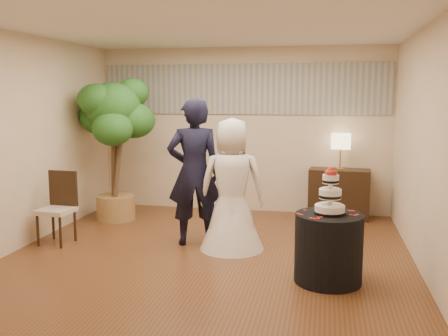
% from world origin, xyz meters
% --- Properties ---
extents(floor, '(5.00, 5.00, 0.00)m').
position_xyz_m(floor, '(0.00, 0.00, 0.00)').
color(floor, brown).
rests_on(floor, ground).
extents(ceiling, '(5.00, 5.00, 0.00)m').
position_xyz_m(ceiling, '(0.00, 0.00, 2.80)').
color(ceiling, white).
rests_on(ceiling, wall_back).
extents(wall_back, '(5.00, 0.06, 2.80)m').
position_xyz_m(wall_back, '(0.00, 2.50, 1.40)').
color(wall_back, beige).
rests_on(wall_back, ground).
extents(wall_front, '(5.00, 0.06, 2.80)m').
position_xyz_m(wall_front, '(0.00, -2.50, 1.40)').
color(wall_front, beige).
rests_on(wall_front, ground).
extents(wall_left, '(0.06, 5.00, 2.80)m').
position_xyz_m(wall_left, '(-2.50, 0.00, 1.40)').
color(wall_left, beige).
rests_on(wall_left, ground).
extents(wall_right, '(0.06, 5.00, 2.80)m').
position_xyz_m(wall_right, '(2.50, 0.00, 1.40)').
color(wall_right, beige).
rests_on(wall_right, ground).
extents(mural_border, '(4.90, 0.02, 0.85)m').
position_xyz_m(mural_border, '(0.00, 2.48, 2.10)').
color(mural_border, '#9C9B92').
rests_on(mural_border, wall_back).
extents(groom, '(0.83, 0.68, 1.97)m').
position_xyz_m(groom, '(-0.30, 0.38, 0.98)').
color(groom, black).
rests_on(groom, floor).
extents(bride, '(0.98, 0.98, 1.72)m').
position_xyz_m(bride, '(0.23, 0.27, 0.86)').
color(bride, white).
rests_on(bride, floor).
extents(cake_table, '(0.84, 0.84, 0.75)m').
position_xyz_m(cake_table, '(1.47, -0.68, 0.37)').
color(cake_table, black).
rests_on(cake_table, floor).
extents(wedding_cake, '(0.32, 0.32, 0.51)m').
position_xyz_m(wedding_cake, '(1.47, -0.68, 1.00)').
color(wedding_cake, white).
rests_on(wedding_cake, cake_table).
extents(console, '(0.99, 0.50, 0.81)m').
position_xyz_m(console, '(1.64, 2.26, 0.40)').
color(console, black).
rests_on(console, floor).
extents(table_lamp, '(0.30, 0.30, 0.58)m').
position_xyz_m(table_lamp, '(1.64, 2.26, 1.10)').
color(table_lamp, beige).
rests_on(table_lamp, console).
extents(ficus_tree, '(1.22, 1.22, 2.32)m').
position_xyz_m(ficus_tree, '(-1.89, 1.41, 1.16)').
color(ficus_tree, '#27611F').
rests_on(ficus_tree, floor).
extents(side_chair, '(0.48, 0.50, 0.98)m').
position_xyz_m(side_chair, '(-2.14, 0.02, 0.49)').
color(side_chair, black).
rests_on(side_chair, floor).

